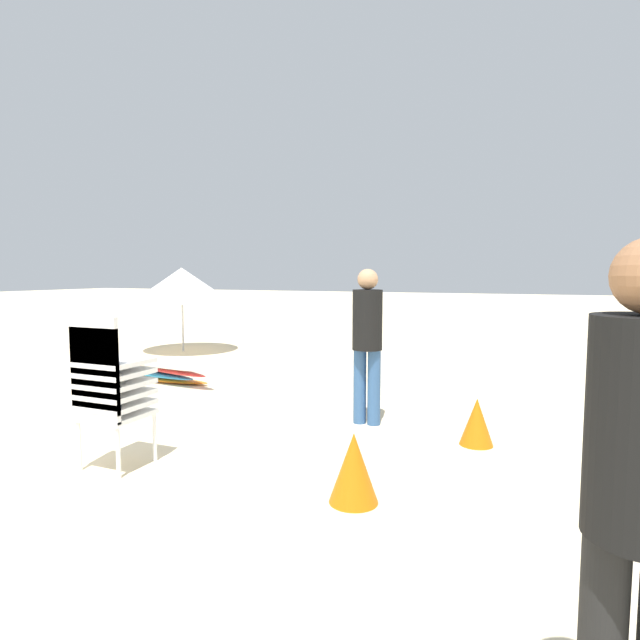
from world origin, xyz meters
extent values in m
plane|color=beige|center=(0.00, 0.00, 0.00)|extent=(80.00, 80.00, 0.00)
cube|color=white|center=(0.73, 0.22, 0.44)|extent=(0.48, 0.48, 0.04)
cube|color=white|center=(0.73, 0.00, 0.64)|extent=(0.48, 0.04, 0.40)
cube|color=white|center=(0.73, 0.22, 0.53)|extent=(0.48, 0.48, 0.04)
cube|color=white|center=(0.73, 0.00, 0.73)|extent=(0.48, 0.04, 0.40)
cube|color=white|center=(0.73, 0.22, 0.62)|extent=(0.48, 0.48, 0.04)
cube|color=white|center=(0.73, 0.00, 0.82)|extent=(0.48, 0.04, 0.40)
cube|color=white|center=(0.73, 0.22, 0.71)|extent=(0.48, 0.48, 0.04)
cube|color=white|center=(0.73, 0.00, 0.91)|extent=(0.48, 0.04, 0.40)
cube|color=white|center=(0.73, 0.22, 0.80)|extent=(0.48, 0.48, 0.04)
cube|color=white|center=(0.73, 0.00, 1.00)|extent=(0.48, 0.04, 0.40)
cube|color=white|center=(0.73, 0.22, 0.89)|extent=(0.48, 0.48, 0.04)
cube|color=white|center=(0.73, 0.00, 1.09)|extent=(0.48, 0.04, 0.40)
cylinder|color=white|center=(0.94, 0.43, 0.21)|extent=(0.04, 0.04, 0.42)
cylinder|color=white|center=(0.52, 0.43, 0.21)|extent=(0.04, 0.04, 0.42)
cylinder|color=white|center=(0.94, 0.01, 0.21)|extent=(0.04, 0.04, 0.42)
cylinder|color=white|center=(0.52, 0.01, 0.21)|extent=(0.04, 0.04, 0.42)
ellipsoid|color=orange|center=(-1.56, 3.06, 0.04)|extent=(2.34, 0.32, 0.08)
ellipsoid|color=#268CCC|center=(-1.61, 3.06, 0.12)|extent=(2.23, 0.55, 0.08)
ellipsoid|color=red|center=(-1.38, 3.10, 0.20)|extent=(2.35, 0.81, 0.08)
ellipsoid|color=white|center=(-1.41, 3.01, 0.28)|extent=(2.60, 0.70, 0.08)
cylinder|color=#33598C|center=(2.22, 2.21, 0.41)|extent=(0.14, 0.14, 0.81)
cylinder|color=#33598C|center=(2.38, 2.21, 0.41)|extent=(0.14, 0.14, 0.81)
cylinder|color=black|center=(2.30, 2.21, 1.13)|extent=(0.32, 0.32, 0.64)
sphere|color=tan|center=(2.30, 2.21, 1.56)|extent=(0.22, 0.22, 0.22)
cylinder|color=beige|center=(-2.82, 5.66, 0.87)|extent=(0.04, 0.04, 1.74)
cone|color=white|center=(-2.82, 5.66, 1.39)|extent=(2.00, 2.00, 0.70)
cone|color=orange|center=(2.80, 0.33, 0.25)|extent=(0.35, 0.35, 0.51)
cone|color=orange|center=(3.47, 1.95, 0.23)|extent=(0.32, 0.32, 0.45)
camera|label=1|loc=(3.97, -3.01, 1.63)|focal=28.89mm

